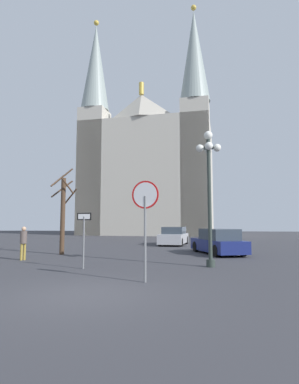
{
  "coord_description": "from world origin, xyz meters",
  "views": [
    {
      "loc": [
        2.75,
        -7.74,
        1.81
      ],
      "look_at": [
        -1.16,
        20.47,
        4.64
      ],
      "focal_mm": 28.99,
      "sensor_mm": 36.0,
      "label": 1
    }
  ],
  "objects_px": {
    "one_way_arrow_sign": "(84,233)",
    "parked_car_far_navy": "(218,242)",
    "cathedral": "(149,169)",
    "street_lamp": "(209,178)",
    "parked_car_near_silver": "(174,236)",
    "pedestrian_walking": "(23,240)",
    "stop_sign": "(145,209)",
    "bare_tree": "(63,211)"
  },
  "relations": [
    {
      "from": "parked_car_far_navy",
      "to": "parked_car_near_silver",
      "type": "bearing_deg",
      "value": 112.77
    },
    {
      "from": "one_way_arrow_sign",
      "to": "street_lamp",
      "type": "height_order",
      "value": "street_lamp"
    },
    {
      "from": "bare_tree",
      "to": "pedestrian_walking",
      "type": "bearing_deg",
      "value": -103.86
    },
    {
      "from": "one_way_arrow_sign",
      "to": "parked_car_far_navy",
      "type": "bearing_deg",
      "value": 49.21
    },
    {
      "from": "bare_tree",
      "to": "parked_car_near_silver",
      "type": "distance_m",
      "value": 10.61
    },
    {
      "from": "cathedral",
      "to": "street_lamp",
      "type": "xyz_separation_m",
      "value": [
        7.44,
        -34.49,
        -6.6
      ]
    },
    {
      "from": "parked_car_near_silver",
      "to": "pedestrian_walking",
      "type": "distance_m",
      "value": 13.31
    },
    {
      "from": "one_way_arrow_sign",
      "to": "parked_car_far_navy",
      "type": "height_order",
      "value": "one_way_arrow_sign"
    },
    {
      "from": "parked_car_far_navy",
      "to": "pedestrian_walking",
      "type": "bearing_deg",
      "value": -155.7
    },
    {
      "from": "cathedral",
      "to": "bare_tree",
      "type": "distance_m",
      "value": 31.47
    },
    {
      "from": "stop_sign",
      "to": "street_lamp",
      "type": "distance_m",
      "value": 4.49
    },
    {
      "from": "stop_sign",
      "to": "bare_tree",
      "type": "distance_m",
      "value": 9.76
    },
    {
      "from": "stop_sign",
      "to": "parked_car_far_navy",
      "type": "bearing_deg",
      "value": 72.28
    },
    {
      "from": "cathedral",
      "to": "pedestrian_walking",
      "type": "relative_size",
      "value": 20.8
    },
    {
      "from": "cathedral",
      "to": "parked_car_far_navy",
      "type": "distance_m",
      "value": 31.65
    },
    {
      "from": "cathedral",
      "to": "one_way_arrow_sign",
      "type": "xyz_separation_m",
      "value": [
        2.41,
        -35.7,
        -8.89
      ]
    },
    {
      "from": "cathedral",
      "to": "one_way_arrow_sign",
      "type": "bearing_deg",
      "value": -86.13
    },
    {
      "from": "parked_car_near_silver",
      "to": "cathedral",
      "type": "bearing_deg",
      "value": 103.31
    },
    {
      "from": "street_lamp",
      "to": "one_way_arrow_sign",
      "type": "bearing_deg",
      "value": -166.48
    },
    {
      "from": "parked_car_near_silver",
      "to": "parked_car_far_navy",
      "type": "bearing_deg",
      "value": -67.23
    },
    {
      "from": "one_way_arrow_sign",
      "to": "parked_car_near_silver",
      "type": "bearing_deg",
      "value": 78.72
    },
    {
      "from": "one_way_arrow_sign",
      "to": "street_lamp",
      "type": "bearing_deg",
      "value": 13.52
    },
    {
      "from": "pedestrian_walking",
      "to": "stop_sign",
      "type": "bearing_deg",
      "value": -35.15
    },
    {
      "from": "pedestrian_walking",
      "to": "one_way_arrow_sign",
      "type": "bearing_deg",
      "value": -30.72
    },
    {
      "from": "pedestrian_walking",
      "to": "parked_car_far_navy",
      "type": "bearing_deg",
      "value": 24.3
    },
    {
      "from": "parked_car_far_navy",
      "to": "cathedral",
      "type": "bearing_deg",
      "value": 105.73
    },
    {
      "from": "one_way_arrow_sign",
      "to": "pedestrian_walking",
      "type": "distance_m",
      "value": 4.56
    },
    {
      "from": "stop_sign",
      "to": "bare_tree",
      "type": "xyz_separation_m",
      "value": [
        -6.03,
        7.67,
        0.27
      ]
    },
    {
      "from": "stop_sign",
      "to": "one_way_arrow_sign",
      "type": "relative_size",
      "value": 1.42
    },
    {
      "from": "parked_car_far_navy",
      "to": "pedestrian_walking",
      "type": "relative_size",
      "value": 3.0
    },
    {
      "from": "cathedral",
      "to": "parked_car_near_silver",
      "type": "height_order",
      "value": "cathedral"
    },
    {
      "from": "one_way_arrow_sign",
      "to": "street_lamp",
      "type": "xyz_separation_m",
      "value": [
        5.02,
        1.21,
        2.28
      ]
    },
    {
      "from": "stop_sign",
      "to": "parked_car_near_silver",
      "type": "xyz_separation_m",
      "value": [
        -0.09,
        16.27,
        -1.54
      ]
    },
    {
      "from": "cathedral",
      "to": "pedestrian_walking",
      "type": "xyz_separation_m",
      "value": [
        -1.48,
        -33.39,
        -9.33
      ]
    },
    {
      "from": "stop_sign",
      "to": "street_lamp",
      "type": "xyz_separation_m",
      "value": [
        2.17,
        3.64,
        1.47
      ]
    },
    {
      "from": "parked_car_far_navy",
      "to": "one_way_arrow_sign",
      "type": "bearing_deg",
      "value": -130.79
    },
    {
      "from": "stop_sign",
      "to": "parked_car_far_navy",
      "type": "distance_m",
      "value": 9.69
    },
    {
      "from": "stop_sign",
      "to": "parked_car_near_silver",
      "type": "bearing_deg",
      "value": 90.32
    },
    {
      "from": "street_lamp",
      "to": "parked_car_far_navy",
      "type": "height_order",
      "value": "street_lamp"
    },
    {
      "from": "one_way_arrow_sign",
      "to": "street_lamp",
      "type": "relative_size",
      "value": 0.39
    },
    {
      "from": "parked_car_far_navy",
      "to": "stop_sign",
      "type": "bearing_deg",
      "value": -107.72
    },
    {
      "from": "parked_car_near_silver",
      "to": "pedestrian_walking",
      "type": "xyz_separation_m",
      "value": [
        -6.66,
        -11.52,
        0.29
      ]
    }
  ]
}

